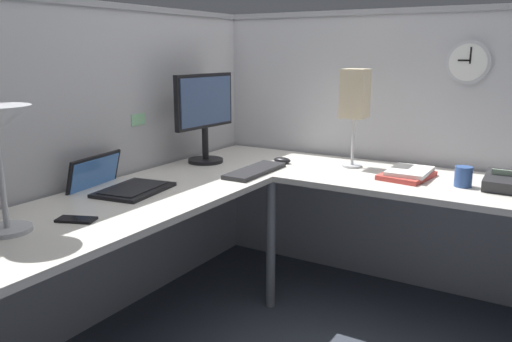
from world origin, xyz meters
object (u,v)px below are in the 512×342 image
Objects in this scene: laptop at (116,184)px; office_phone at (510,183)px; cell_phone at (76,220)px; monitor at (205,111)px; keyboard at (255,171)px; desk_lamp_paper at (355,97)px; coffee_mug at (463,177)px; computer_mouse at (282,160)px; book_stack at (408,174)px; wall_clock at (469,62)px.

laptop is 1.80m from office_phone.
monitor is at bearing -11.49° from cell_phone.
office_phone reaches higher than keyboard.
coffee_mug is at bearing -102.93° from desk_lamp_paper.
book_stack is at bearing -88.29° from computer_mouse.
coffee_mug is (-0.02, -0.97, 0.03)m from computer_mouse.
laptop is 0.98m from computer_mouse.
office_phone is 0.70m from wall_clock.
book_stack is at bearing 152.43° from wall_clock.
desk_lamp_paper is (0.12, 0.80, 0.35)m from office_phone.
office_phone is at bearing -59.86° from laptop.
computer_mouse is (0.90, -0.38, -0.01)m from laptop.
coffee_mug is at bearing -64.16° from cell_phone.
book_stack is (0.22, -1.09, -0.27)m from monitor.
computer_mouse is (0.20, -0.39, -0.28)m from monitor.
wall_clock reaches higher than coffee_mug.
desk_lamp_paper is at bearing -36.47° from laptop.
computer_mouse is 1.08× the size of coffee_mug.
computer_mouse is at bearing 90.13° from office_phone.
office_phone is at bearing -68.25° from cell_phone.
monitor is 1.18× the size of laptop.
monitor is 1.39m from coffee_mug.
cell_phone is at bearing 146.46° from book_stack.
cell_phone is at bearing 159.02° from desk_lamp_paper.
laptop is at bearing 123.01° from coffee_mug.
laptop is 1.87m from wall_clock.
laptop reaches higher than cell_phone.
desk_lamp_paper reaches higher than office_phone.
coffee_mug is (0.18, -1.36, -0.25)m from monitor.
office_phone is at bearing -98.26° from desk_lamp_paper.
coffee_mug is 0.44× the size of wall_clock.
coffee_mug reaches higher than computer_mouse.
wall_clock reaches higher than office_phone.
monitor is 0.48m from keyboard.
keyboard is at bearing 104.99° from coffee_mug.
desk_lamp_paper is at bearing -72.29° from computer_mouse.
desk_lamp_paper is 5.52× the size of coffee_mug.
office_phone reaches higher than cell_phone.
keyboard is 1.95× the size of wall_clock.
book_stack is at bearing -49.71° from laptop.
monitor is 1.15m from book_stack.
monitor reaches higher than office_phone.
cell_phone is at bearing 138.25° from coffee_mug.
desk_lamp_paper is at bearing 73.62° from book_stack.
office_phone is 0.95× the size of wall_clock.
laptop is at bearing 130.29° from book_stack.
computer_mouse is at bearing -62.35° from monitor.
wall_clock is (1.68, -1.06, 0.56)m from cell_phone.
book_stack is at bearing -55.94° from cell_phone.
computer_mouse is 0.98m from coffee_mug.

